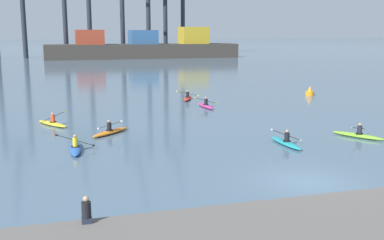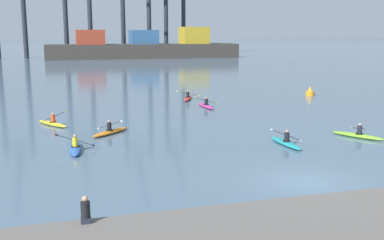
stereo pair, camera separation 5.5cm
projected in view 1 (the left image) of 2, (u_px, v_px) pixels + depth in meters
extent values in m
plane|color=slate|center=(308.00, 182.00, 20.66)|extent=(800.00, 800.00, 0.00)
cube|color=#38332D|center=(143.00, 51.00, 116.57)|extent=(47.87, 9.08, 3.51)
cube|color=#993823|center=(89.00, 37.00, 112.33)|extent=(6.70, 6.35, 3.52)
cube|color=#2D5684|center=(143.00, 37.00, 115.91)|extent=(6.70, 6.35, 3.45)
cube|color=#B29323|center=(193.00, 35.00, 119.40)|extent=(6.70, 6.35, 4.27)
cylinder|color=#232833|center=(23.00, 6.00, 113.65)|extent=(1.20, 1.20, 25.57)
cylinder|color=#232833|center=(64.00, 10.00, 117.12)|extent=(1.20, 1.20, 24.18)
cylinder|color=#232833|center=(89.00, 10.00, 118.77)|extent=(1.20, 1.20, 24.18)
cylinder|color=#232833|center=(122.00, 0.00, 120.77)|extent=(1.20, 1.20, 29.23)
cylinder|color=#232833|center=(148.00, 1.00, 122.66)|extent=(1.20, 1.20, 29.23)
cylinder|color=#232833|center=(165.00, 2.00, 131.27)|extent=(1.20, 1.20, 29.55)
cylinder|color=#232833|center=(183.00, 3.00, 132.68)|extent=(1.20, 1.20, 29.55)
cylinder|color=orange|center=(310.00, 93.00, 48.47)|extent=(0.90, 0.90, 0.45)
cone|color=orange|center=(310.00, 89.00, 48.38)|extent=(0.50, 0.49, 0.55)
ellipsoid|color=red|center=(188.00, 98.00, 45.59)|extent=(1.84, 3.37, 0.26)
torus|color=black|center=(187.00, 97.00, 45.47)|extent=(0.64, 0.64, 0.05)
cylinder|color=black|center=(187.00, 95.00, 45.43)|extent=(0.30, 0.30, 0.50)
sphere|color=tan|center=(187.00, 91.00, 45.36)|extent=(0.19, 0.19, 0.19)
cylinder|color=black|center=(188.00, 94.00, 45.46)|extent=(1.93, 0.81, 0.43)
ellipsoid|color=yellow|center=(177.00, 91.00, 45.53)|extent=(0.20, 0.11, 0.14)
ellipsoid|color=yellow|center=(198.00, 96.00, 45.38)|extent=(0.20, 0.11, 0.14)
ellipsoid|color=#C13384|center=(206.00, 106.00, 40.94)|extent=(0.77, 3.43, 0.26)
torus|color=black|center=(206.00, 104.00, 40.82)|extent=(0.51, 0.51, 0.05)
cylinder|color=black|center=(206.00, 102.00, 40.77)|extent=(0.30, 0.30, 0.50)
sphere|color=tan|center=(206.00, 98.00, 40.71)|extent=(0.19, 0.19, 0.19)
cylinder|color=black|center=(206.00, 101.00, 40.80)|extent=(2.02, 0.14, 0.62)
ellipsoid|color=yellow|center=(195.00, 98.00, 40.42)|extent=(0.21, 0.05, 0.16)
ellipsoid|color=yellow|center=(216.00, 103.00, 41.18)|extent=(0.21, 0.05, 0.16)
ellipsoid|color=#2856B2|center=(76.00, 148.00, 26.06)|extent=(0.73, 3.42, 0.26)
torus|color=black|center=(75.00, 146.00, 25.94)|extent=(0.51, 0.51, 0.05)
cylinder|color=gold|center=(75.00, 142.00, 25.90)|extent=(0.30, 0.30, 0.50)
sphere|color=tan|center=(75.00, 136.00, 25.83)|extent=(0.19, 0.19, 0.19)
cylinder|color=black|center=(75.00, 140.00, 25.93)|extent=(1.99, 0.11, 0.74)
ellipsoid|color=black|center=(57.00, 135.00, 25.63)|extent=(0.21, 0.05, 0.16)
ellipsoid|color=black|center=(93.00, 145.00, 26.23)|extent=(0.21, 0.05, 0.16)
ellipsoid|color=orange|center=(110.00, 132.00, 30.29)|extent=(2.87, 2.78, 0.26)
torus|color=black|center=(109.00, 130.00, 30.18)|extent=(0.69, 0.69, 0.05)
cylinder|color=black|center=(109.00, 127.00, 30.14)|extent=(0.30, 0.30, 0.50)
sphere|color=tan|center=(109.00, 121.00, 30.07)|extent=(0.19, 0.19, 0.19)
cylinder|color=black|center=(110.00, 125.00, 30.16)|extent=(1.40, 1.47, 0.72)
ellipsoid|color=silver|center=(98.00, 129.00, 30.72)|extent=(0.17, 0.18, 0.16)
ellipsoid|color=silver|center=(121.00, 121.00, 29.60)|extent=(0.17, 0.18, 0.16)
ellipsoid|color=#7ABC2D|center=(358.00, 136.00, 29.28)|extent=(2.23, 3.24, 0.26)
torus|color=black|center=(359.00, 134.00, 29.18)|extent=(0.67, 0.67, 0.05)
cylinder|color=#23232D|center=(360.00, 130.00, 29.14)|extent=(0.30, 0.30, 0.50)
sphere|color=tan|center=(360.00, 124.00, 29.07)|extent=(0.19, 0.19, 0.19)
cylinder|color=black|center=(359.00, 128.00, 29.15)|extent=(1.80, 1.07, 0.43)
ellipsoid|color=silver|center=(352.00, 128.00, 28.38)|extent=(0.19, 0.13, 0.14)
ellipsoid|color=silver|center=(366.00, 129.00, 29.92)|extent=(0.19, 0.13, 0.14)
ellipsoid|color=yellow|center=(52.00, 124.00, 33.03)|extent=(2.32, 3.19, 0.26)
torus|color=black|center=(53.00, 122.00, 32.94)|extent=(0.68, 0.68, 0.05)
cylinder|color=#DB471E|center=(53.00, 119.00, 32.89)|extent=(0.30, 0.30, 0.50)
sphere|color=tan|center=(53.00, 114.00, 32.83)|extent=(0.19, 0.19, 0.19)
cylinder|color=black|center=(52.00, 117.00, 32.91)|extent=(1.74, 1.12, 0.58)
ellipsoid|color=yellow|center=(40.00, 123.00, 32.21)|extent=(0.19, 0.14, 0.15)
ellipsoid|color=yellow|center=(65.00, 112.00, 33.60)|extent=(0.19, 0.14, 0.15)
ellipsoid|color=teal|center=(286.00, 143.00, 27.33)|extent=(0.72, 3.42, 0.26)
torus|color=black|center=(287.00, 141.00, 27.21)|extent=(0.51, 0.51, 0.05)
cylinder|color=black|center=(287.00, 137.00, 27.17)|extent=(0.30, 0.30, 0.50)
sphere|color=tan|center=(287.00, 131.00, 27.10)|extent=(0.19, 0.19, 0.19)
cylinder|color=black|center=(287.00, 135.00, 27.19)|extent=(1.96, 0.11, 0.82)
ellipsoid|color=silver|center=(272.00, 130.00, 26.82)|extent=(0.21, 0.05, 0.17)
ellipsoid|color=silver|center=(301.00, 140.00, 27.56)|extent=(0.21, 0.05, 0.17)
cube|color=#23283D|center=(87.00, 220.00, 14.69)|extent=(0.32, 0.28, 0.18)
cylinder|color=black|center=(86.00, 210.00, 14.63)|extent=(0.30, 0.30, 0.52)
sphere|color=tan|center=(86.00, 199.00, 14.56)|extent=(0.19, 0.19, 0.19)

